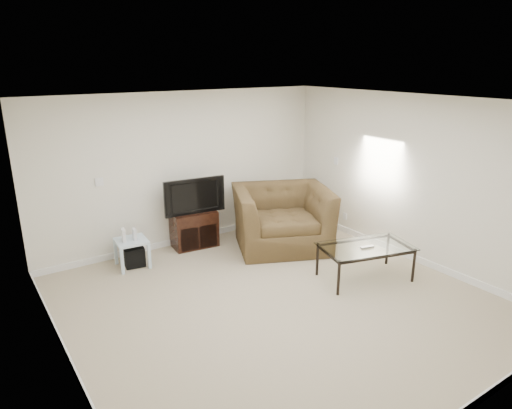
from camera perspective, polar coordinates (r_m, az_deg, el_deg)
floor at (r=5.97m, az=2.59°, el=-12.00°), size 5.00×5.00×0.00m
ceiling at (r=5.22m, az=2.97°, el=12.66°), size 5.00×5.00×0.00m
wall_back at (r=7.54m, az=-8.77°, el=4.35°), size 5.00×0.02×2.50m
wall_left at (r=4.51m, az=-23.64°, el=-6.02°), size 0.02×5.00×2.50m
wall_right at (r=7.20m, az=18.90°, el=2.99°), size 0.02×5.00×2.50m
plate_back at (r=7.06m, az=-19.01°, el=2.69°), size 0.12×0.02×0.12m
plate_right_switch at (r=8.22m, az=9.97°, el=5.38°), size 0.02×0.09×0.13m
plate_right_outlet at (r=8.26m, az=11.07°, el=-1.46°), size 0.02×0.08×0.12m
tv_stand at (r=7.61m, az=-7.83°, el=-2.96°), size 0.76×0.57×0.60m
dvd_player at (r=7.51m, az=-7.78°, el=-1.64°), size 0.44×0.33×0.06m
television at (r=7.40m, az=-7.93°, el=1.23°), size 0.95×0.29×0.58m
side_table at (r=7.06m, az=-15.21°, el=-5.87°), size 0.48×0.48×0.42m
subwoofer at (r=7.10m, az=-15.01°, el=-6.24°), size 0.33×0.33×0.29m
game_console at (r=6.91m, az=-16.23°, el=-3.72°), size 0.07×0.15×0.19m
game_case at (r=6.95m, az=-14.95°, el=-3.61°), size 0.06×0.13×0.17m
recliner at (r=7.41m, az=3.29°, el=-0.44°), size 1.78×1.52×1.32m
coffee_table at (r=6.62m, az=13.45°, el=-7.03°), size 1.40×1.02×0.49m
remote at (r=6.46m, az=13.71°, el=-5.18°), size 0.20×0.10×0.02m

